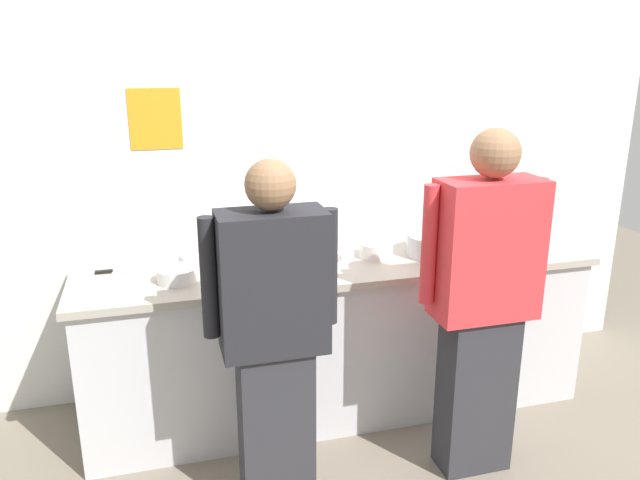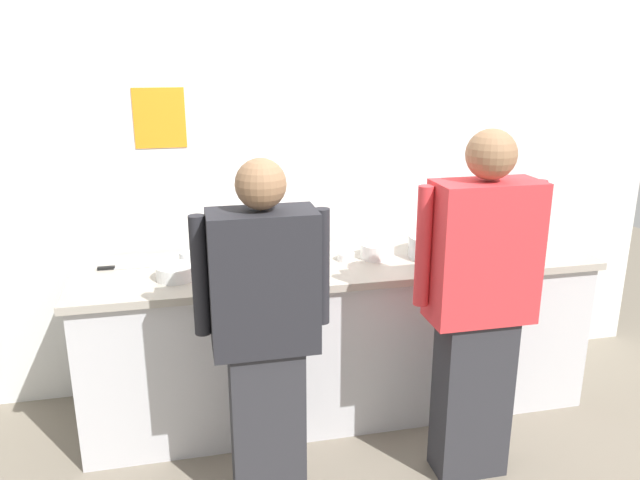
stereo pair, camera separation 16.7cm
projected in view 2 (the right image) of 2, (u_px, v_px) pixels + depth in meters
ground_plane at (355, 442)px, 3.37m from camera, size 9.00×9.00×0.00m
wall_back at (320, 147)px, 3.76m from camera, size 4.52×0.11×2.96m
prep_counter at (339, 335)px, 3.59m from camera, size 2.88×0.73×0.91m
chef_near_left at (265, 332)px, 2.71m from camera, size 0.60×0.24×1.63m
chef_center at (479, 303)px, 2.89m from camera, size 0.63×0.24×1.72m
plate_stack_front at (377, 251)px, 3.50m from camera, size 0.19×0.19×0.08m
plate_stack_rear at (176, 272)px, 3.18m from camera, size 0.20×0.20×0.07m
mixing_bowl_steel at (443, 246)px, 3.52m from camera, size 0.39×0.39×0.12m
sheet_tray at (276, 264)px, 3.38m from camera, size 0.54×0.33×0.02m
squeeze_bottle_primary at (233, 267)px, 3.09m from camera, size 0.06×0.06×0.19m
squeeze_bottle_secondary at (489, 242)px, 3.49m from camera, size 0.06×0.06×0.20m
ramekin_yellow_sauce at (493, 235)px, 3.87m from camera, size 0.10×0.10×0.05m
ramekin_red_sauce at (346, 256)px, 3.47m from camera, size 0.10×0.10×0.04m
ramekin_orange_sauce at (537, 253)px, 3.54m from camera, size 0.09×0.09×0.04m
deli_cup at (188, 260)px, 3.33m from camera, size 0.09×0.09×0.09m
chefs_knife at (120, 267)px, 3.34m from camera, size 0.27×0.03×0.02m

